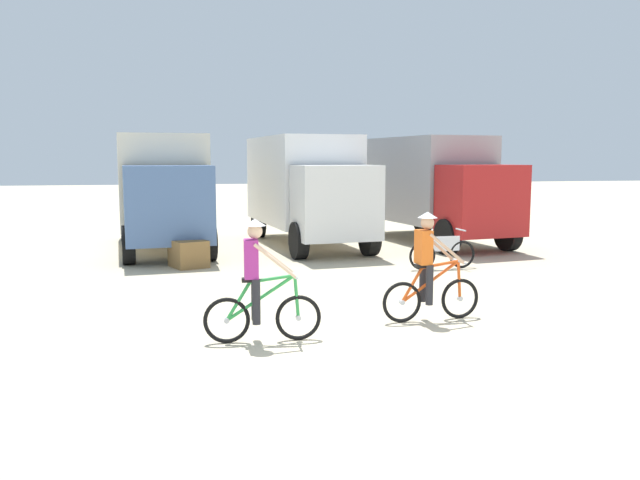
# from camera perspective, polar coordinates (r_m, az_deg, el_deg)

# --- Properties ---
(ground_plane) EXTENTS (120.00, 120.00, 0.00)m
(ground_plane) POSITION_cam_1_polar(r_m,az_deg,el_deg) (9.00, 5.07, -10.15)
(ground_plane) COLOR beige
(box_truck_cream_rv) EXTENTS (2.99, 6.94, 3.35)m
(box_truck_cream_rv) POSITION_cam_1_polar(r_m,az_deg,el_deg) (19.73, -13.85, 4.67)
(box_truck_cream_rv) COLOR beige
(box_truck_cream_rv) RESTS_ON ground
(box_truck_avon_van) EXTENTS (3.04, 6.95, 3.35)m
(box_truck_avon_van) POSITION_cam_1_polar(r_m,az_deg,el_deg) (20.03, -1.24, 4.91)
(box_truck_avon_van) COLOR white
(box_truck_avon_van) RESTS_ON ground
(box_truck_grey_hauler) EXTENTS (3.31, 7.02, 3.35)m
(box_truck_grey_hauler) POSITION_cam_1_polar(r_m,az_deg,el_deg) (21.19, 9.76, 4.94)
(box_truck_grey_hauler) COLOR #9E9EA3
(box_truck_grey_hauler) RESTS_ON ground
(cyclist_orange_shirt) EXTENTS (1.73, 0.52, 1.82)m
(cyclist_orange_shirt) POSITION_cam_1_polar(r_m,az_deg,el_deg) (9.46, -5.46, -4.01)
(cyclist_orange_shirt) COLOR black
(cyclist_orange_shirt) RESTS_ON ground
(cyclist_cowboy_hat) EXTENTS (1.73, 0.52, 1.82)m
(cyclist_cowboy_hat) POSITION_cam_1_polar(r_m,az_deg,el_deg) (10.80, 9.57, -2.67)
(cyclist_cowboy_hat) COLOR black
(cyclist_cowboy_hat) RESTS_ON ground
(bicycle_spare) EXTENTS (1.73, 0.50, 0.97)m
(bicycle_spare) POSITION_cam_1_polar(r_m,az_deg,el_deg) (15.99, 10.76, -1.12)
(bicycle_spare) COLOR black
(bicycle_spare) RESTS_ON ground
(supply_crate) EXTENTS (1.04, 1.11, 0.67)m
(supply_crate) POSITION_cam_1_polar(r_m,az_deg,el_deg) (16.33, -11.52, -1.18)
(supply_crate) COLOR olive
(supply_crate) RESTS_ON ground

